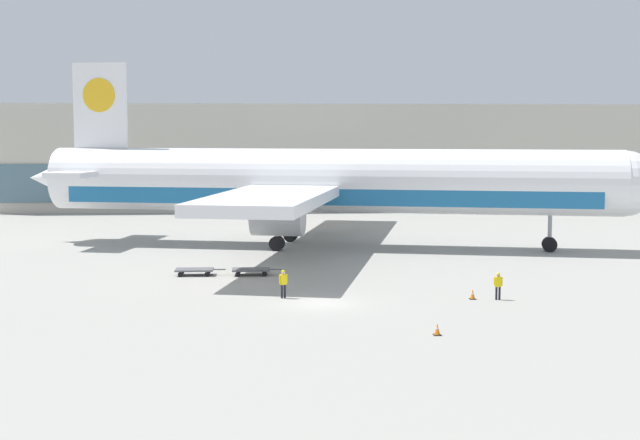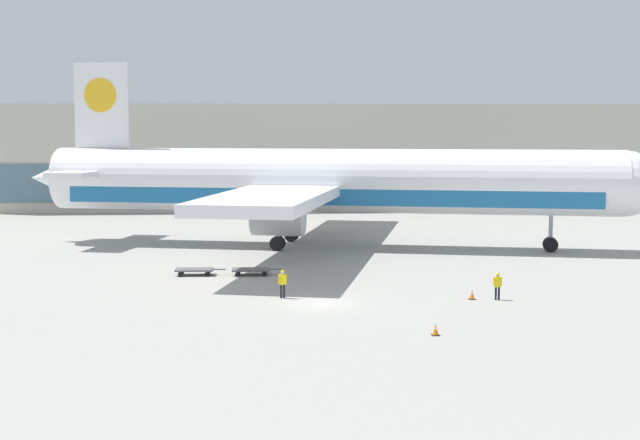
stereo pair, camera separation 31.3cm
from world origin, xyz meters
name	(u,v)px [view 2 (the right image)]	position (x,y,z in m)	size (l,w,h in m)	color
ground_plane	(320,304)	(0.00, 0.00, 0.00)	(400.00, 400.00, 0.00)	#9E9B93
terminal_building	(333,156)	(6.59, 70.12, 6.99)	(90.00, 18.20, 14.00)	#BCB7A8
airplane_main	(321,183)	(1.87, 26.71, 5.84)	(57.15, 48.54, 17.00)	white
baggage_dolly_lead	(195,270)	(-8.57, 11.41, 0.39)	(3.71, 1.55, 0.48)	#56565B
baggage_dolly_second	(251,270)	(-4.37, 11.16, 0.39)	(3.71, 1.55, 0.48)	#56565B
ground_crew_near	(498,284)	(11.30, 0.48, 1.03)	(0.57, 0.23, 1.76)	black
ground_crew_far	(283,281)	(-2.30, 2.00, 1.09)	(0.55, 0.31, 1.84)	black
traffic_cone_near	(472,294)	(9.74, 0.76, 0.32)	(0.40, 0.40, 0.66)	black
traffic_cone_far	(435,329)	(5.46, -8.87, 0.31)	(0.40, 0.40, 0.64)	black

